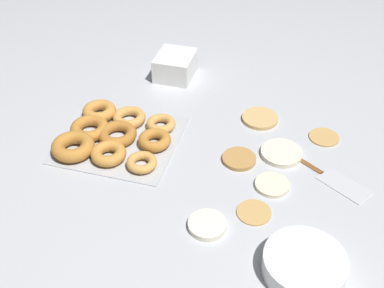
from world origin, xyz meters
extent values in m
plane|color=#B2B5BA|center=(0.00, 0.00, 0.00)|extent=(3.00, 3.00, 0.00)
cylinder|color=silver|center=(0.22, 0.02, 0.01)|extent=(0.09, 0.09, 0.01)
cylinder|color=tan|center=(0.15, 0.11, 0.00)|extent=(0.08, 0.08, 0.01)
cylinder|color=beige|center=(-0.07, 0.14, 0.01)|extent=(0.11, 0.11, 0.01)
cylinder|color=tan|center=(-0.21, 0.06, 0.01)|extent=(0.10, 0.10, 0.01)
cylinder|color=tan|center=(-0.18, 0.25, 0.00)|extent=(0.08, 0.08, 0.01)
cylinder|color=#B27F42|center=(-0.02, 0.04, 0.01)|extent=(0.09, 0.09, 0.01)
cylinder|color=beige|center=(0.05, 0.14, 0.01)|extent=(0.08, 0.08, 0.01)
cube|color=#ADAFB5|center=(-0.02, -0.29, 0.00)|extent=(0.29, 0.31, 0.01)
torus|color=#C68438|center=(-0.10, -0.39, 0.02)|extent=(0.10, 0.10, 0.03)
torus|color=#B7752D|center=(-0.02, -0.38, 0.02)|extent=(0.11, 0.11, 0.03)
torus|color=#B7752D|center=(0.07, -0.39, 0.02)|extent=(0.11, 0.11, 0.04)
torus|color=#D19347|center=(-0.10, -0.29, 0.02)|extent=(0.09, 0.09, 0.03)
torus|color=#AD6B28|center=(-0.02, -0.30, 0.02)|extent=(0.11, 0.11, 0.03)
torus|color=#C68438|center=(0.07, -0.29, 0.02)|extent=(0.09, 0.09, 0.03)
torus|color=#D19347|center=(-0.10, -0.20, 0.02)|extent=(0.08, 0.08, 0.02)
torus|color=#B7752D|center=(-0.02, -0.19, 0.02)|extent=(0.09, 0.09, 0.03)
torus|color=#D19347|center=(0.07, -0.19, 0.02)|extent=(0.08, 0.08, 0.02)
cylinder|color=white|center=(0.28, 0.24, 0.02)|extent=(0.17, 0.17, 0.05)
cube|color=white|center=(-0.38, -0.24, 0.01)|extent=(0.13, 0.12, 0.03)
cube|color=white|center=(-0.38, -0.24, 0.04)|extent=(0.13, 0.12, 0.03)
cube|color=white|center=(-0.38, -0.24, 0.06)|extent=(0.13, 0.12, 0.03)
cube|color=brown|center=(-0.07, 0.19, 0.00)|extent=(0.09, 0.14, 0.01)
cube|color=#BCBCC1|center=(0.00, 0.31, 0.00)|extent=(0.12, 0.14, 0.01)
camera|label=1|loc=(0.92, 0.18, 0.83)|focal=45.00mm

